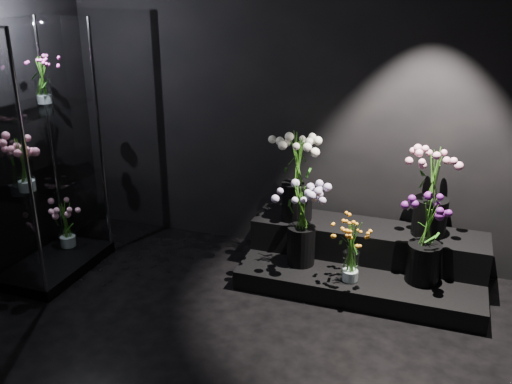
% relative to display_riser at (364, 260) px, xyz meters
% --- Properties ---
extents(wall_back, '(4.00, 0.00, 4.00)m').
position_rel_display_riser_xyz_m(wall_back, '(-0.74, 0.37, 1.23)').
color(wall_back, black).
rests_on(wall_back, floor).
extents(display_riser, '(1.87, 0.83, 0.41)m').
position_rel_display_riser_xyz_m(display_riser, '(0.00, 0.00, 0.00)').
color(display_riser, black).
rests_on(display_riser, floor).
extents(display_case, '(0.55, 0.91, 2.01)m').
position_rel_display_riser_xyz_m(display_case, '(-2.45, -0.69, 0.84)').
color(display_case, black).
rests_on(display_case, floor).
extents(bouquet_orange_bells, '(0.30, 0.30, 0.47)m').
position_rel_display_riser_xyz_m(bouquet_orange_bells, '(-0.05, -0.33, 0.23)').
color(bouquet_orange_bells, white).
rests_on(bouquet_orange_bells, display_riser).
extents(bouquet_lilac, '(0.42, 0.42, 0.68)m').
position_rel_display_riser_xyz_m(bouquet_lilac, '(-0.48, -0.19, 0.39)').
color(bouquet_lilac, black).
rests_on(bouquet_lilac, display_riser).
extents(bouquet_purple, '(0.37, 0.37, 0.66)m').
position_rel_display_riser_xyz_m(bouquet_purple, '(0.46, -0.16, 0.35)').
color(bouquet_purple, black).
rests_on(bouquet_purple, display_riser).
extents(bouquet_cream_roses, '(0.39, 0.39, 0.73)m').
position_rel_display_riser_xyz_m(bouquet_cream_roses, '(-0.59, 0.08, 0.66)').
color(bouquet_cream_roses, black).
rests_on(bouquet_cream_roses, display_riser).
extents(bouquet_pink_roses, '(0.45, 0.45, 0.72)m').
position_rel_display_riser_xyz_m(bouquet_pink_roses, '(0.46, 0.13, 0.64)').
color(bouquet_pink_roses, black).
rests_on(bouquet_pink_roses, display_riser).
extents(bouquet_case_pink, '(0.33, 0.33, 0.42)m').
position_rel_display_riser_xyz_m(bouquet_case_pink, '(-2.43, -0.90, 0.84)').
color(bouquet_case_pink, white).
rests_on(bouquet_case_pink, display_case).
extents(bouquet_case_magenta, '(0.24, 0.24, 0.37)m').
position_rel_display_riser_xyz_m(bouquet_case_magenta, '(-2.46, -0.55, 1.40)').
color(bouquet_case_magenta, white).
rests_on(bouquet_case_magenta, display_case).
extents(bouquet_case_base_pink, '(0.33, 0.33, 0.43)m').
position_rel_display_riser_xyz_m(bouquet_case_base_pink, '(-2.50, -0.44, 0.15)').
color(bouquet_case_base_pink, white).
rests_on(bouquet_case_base_pink, display_case).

